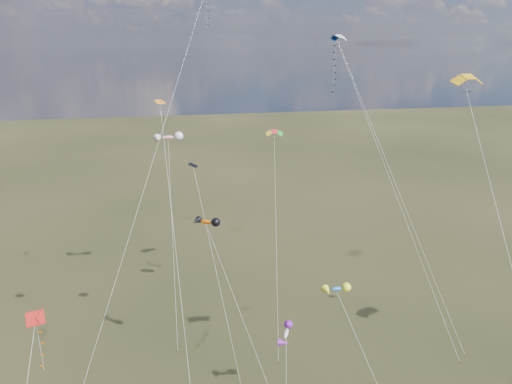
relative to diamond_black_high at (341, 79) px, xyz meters
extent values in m
cube|color=black|center=(-0.48, 1.00, 4.83)|extent=(1.46, 1.46, 0.33)
cylinder|color=silver|center=(3.96, -8.27, -11.95)|extent=(8.90, 18.57, 33.57)
cube|color=#332316|center=(8.39, -17.54, -28.67)|extent=(0.10, 0.10, 0.12)
cylinder|color=silver|center=(-23.48, -7.84, -9.46)|extent=(15.50, 18.81, 38.55)
cube|color=black|center=(-18.42, -4.65, -8.60)|extent=(1.17, 1.21, 0.41)
cylinder|color=silver|center=(-16.88, -10.31, -18.66)|extent=(3.11, 11.36, 20.14)
cube|color=#332316|center=(-15.34, -15.98, -28.67)|extent=(0.10, 0.10, 0.12)
cube|color=#9E1613|center=(-30.48, -24.85, -13.15)|extent=(1.37, 1.30, 0.53)
cube|color=orange|center=(-21.54, -6.76, -1.45)|extent=(1.20, 1.17, 0.35)
cylinder|color=silver|center=(-20.93, -16.39, -15.09)|extent=(1.25, 19.29, 27.30)
cylinder|color=silver|center=(4.87, -7.67, -11.93)|extent=(9.59, 17.99, 33.61)
cube|color=#332316|center=(9.65, -16.65, -28.67)|extent=(0.10, 0.10, 0.12)
cylinder|color=silver|center=(-9.53, -7.03, -17.37)|extent=(2.54, 12.98, 22.74)
cube|color=#332316|center=(-10.79, -13.51, -28.67)|extent=(0.10, 0.10, 0.12)
ellipsoid|color=#C74A02|center=(-17.67, -9.32, -13.47)|extent=(2.74, 2.39, 1.13)
cylinder|color=silver|center=(-15.14, -13.94, -21.10)|extent=(5.10, 9.28, 15.27)
ellipsoid|color=silver|center=(-13.33, -24.83, -16.81)|extent=(1.66, 2.45, 0.73)
ellipsoid|color=red|center=(-20.73, 8.62, -8.00)|extent=(3.20, 1.43, 1.39)
cylinder|color=silver|center=(-21.03, -0.38, -18.37)|extent=(0.62, 18.03, 20.74)
cube|color=#332316|center=(-21.33, -9.39, -28.67)|extent=(0.10, 0.10, 0.12)
ellipsoid|color=#1D5CB3|center=(-7.52, -20.27, -16.30)|extent=(2.00, 0.94, 0.88)
cylinder|color=silver|center=(-5.32, -23.66, -22.51)|extent=(4.42, 6.80, 12.45)
camera|label=1|loc=(-21.63, -53.14, 3.96)|focal=32.00mm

